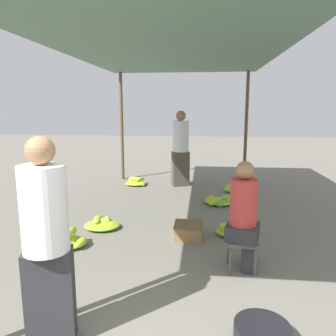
{
  "coord_description": "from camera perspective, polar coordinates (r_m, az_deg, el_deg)",
  "views": [
    {
      "loc": [
        0.51,
        -1.42,
        1.83
      ],
      "look_at": [
        0.0,
        3.36,
        0.94
      ],
      "focal_mm": 35.0,
      "sensor_mm": 36.0,
      "label": 1
    }
  ],
  "objects": [
    {
      "name": "banana_pile_right_1",
      "position": [
        6.41,
        9.0,
        -5.7
      ],
      "size": [
        0.63,
        0.61,
        0.19
      ],
      "color": "#ADCA2D",
      "rests_on": "ground"
    },
    {
      "name": "shopper_walking_mid",
      "position": [
        7.67,
        2.21,
        3.6
      ],
      "size": [
        0.48,
        0.48,
        1.77
      ],
      "color": "#4C4238",
      "rests_on": "ground"
    },
    {
      "name": "basin_black",
      "position": [
        2.98,
        16.03,
        -25.98
      ],
      "size": [
        0.44,
        0.44,
        0.15
      ],
      "color": "black",
      "rests_on": "ground"
    },
    {
      "name": "canopy_post_back_right",
      "position": [
        8.28,
        13.44,
        6.82
      ],
      "size": [
        0.08,
        0.08,
        2.7
      ],
      "primitive_type": "cylinder",
      "color": "brown",
      "rests_on": "ground"
    },
    {
      "name": "banana_pile_right_0",
      "position": [
        4.96,
        10.96,
        -10.48
      ],
      "size": [
        0.47,
        0.46,
        0.19
      ],
      "color": "#9DC330",
      "rests_on": "ground"
    },
    {
      "name": "banana_pile_left_1",
      "position": [
        5.22,
        -11.37,
        -9.53
      ],
      "size": [
        0.56,
        0.51,
        0.18
      ],
      "color": "#7EB735",
      "rests_on": "ground"
    },
    {
      "name": "canopy_post_back_left",
      "position": [
        8.47,
        -8.06,
        7.08
      ],
      "size": [
        0.08,
        0.08,
        2.7
      ],
      "primitive_type": "cylinder",
      "color": "brown",
      "rests_on": "ground"
    },
    {
      "name": "stool",
      "position": [
        3.91,
        12.72,
        -12.97
      ],
      "size": [
        0.34,
        0.34,
        0.36
      ],
      "color": "#4C4C4C",
      "rests_on": "ground"
    },
    {
      "name": "vendor_seated",
      "position": [
        3.79,
        13.18,
        -8.02
      ],
      "size": [
        0.42,
        0.42,
        1.26
      ],
      "color": "#2D2D33",
      "rests_on": "ground"
    },
    {
      "name": "banana_pile_left_0",
      "position": [
        4.68,
        -17.24,
        -11.76
      ],
      "size": [
        0.57,
        0.48,
        0.26
      ],
      "color": "#79B536",
      "rests_on": "ground"
    },
    {
      "name": "banana_pile_left_2",
      "position": [
        7.9,
        -5.52,
        -2.49
      ],
      "size": [
        0.52,
        0.49,
        0.19
      ],
      "color": "#8ABB33",
      "rests_on": "ground"
    },
    {
      "name": "crate_near",
      "position": [
        4.76,
        3.6,
        -10.83
      ],
      "size": [
        0.4,
        0.4,
        0.21
      ],
      "color": "olive",
      "rests_on": "ground"
    },
    {
      "name": "banana_pile_right_2",
      "position": [
        7.4,
        11.4,
        -3.42
      ],
      "size": [
        0.5,
        0.46,
        0.22
      ],
      "color": "#A0C42F",
      "rests_on": "ground"
    },
    {
      "name": "vendor_foreground",
      "position": [
        2.7,
        -20.43,
        -11.58
      ],
      "size": [
        0.43,
        0.43,
        1.64
      ],
      "color": "#2D2D33",
      "rests_on": "ground"
    },
    {
      "name": "canopy_tarp",
      "position": [
        5.06,
        0.23,
        20.52
      ],
      "size": [
        3.51,
        6.88,
        0.04
      ],
      "primitive_type": "cube",
      "color": "#567A60",
      "rests_on": "canopy_post_front_left"
    }
  ]
}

